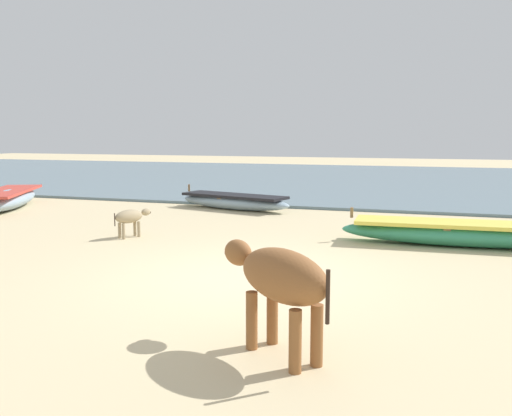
{
  "coord_description": "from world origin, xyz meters",
  "views": [
    {
      "loc": [
        2.5,
        -7.32,
        2.06
      ],
      "look_at": [
        -0.86,
        2.9,
        0.6
      ],
      "focal_mm": 38.68,
      "sensor_mm": 36.0,
      "label": 1
    }
  ],
  "objects": [
    {
      "name": "sea_water",
      "position": [
        0.0,
        17.29,
        0.04
      ],
      "size": [
        60.0,
        20.0,
        0.08
      ],
      "primitive_type": "cube",
      "color": "slate",
      "rests_on": "ground"
    },
    {
      "name": "fishing_boat_0",
      "position": [
        -8.72,
        4.89,
        0.28
      ],
      "size": [
        2.56,
        3.86,
        0.71
      ],
      "rotation": [
        0.0,
        0.0,
        5.16
      ],
      "color": "#8CA5B7",
      "rests_on": "ground"
    },
    {
      "name": "cow_adult_brown",
      "position": [
        1.17,
        -2.56,
        0.73
      ],
      "size": [
        1.4,
        1.17,
        1.02
      ],
      "rotation": [
        0.0,
        0.0,
        2.5
      ],
      "color": "brown",
      "rests_on": "ground"
    },
    {
      "name": "ground",
      "position": [
        0.0,
        0.0,
        0.0
      ],
      "size": [
        80.0,
        80.0,
        0.0
      ],
      "primitive_type": "plane",
      "color": "beige"
    },
    {
      "name": "calf_near_dun",
      "position": [
        -3.26,
        2.19,
        0.4
      ],
      "size": [
        0.51,
        0.83,
        0.56
      ],
      "rotation": [
        0.0,
        0.0,
        1.15
      ],
      "color": "tan",
      "rests_on": "ground"
    },
    {
      "name": "fishing_boat_3",
      "position": [
        -2.72,
        6.67,
        0.22
      ],
      "size": [
        3.54,
        1.67,
        0.6
      ],
      "rotation": [
        0.0,
        0.0,
        2.89
      ],
      "color": "#8CA5B7",
      "rests_on": "ground"
    },
    {
      "name": "fishing_boat_4",
      "position": [
        3.04,
        3.35,
        0.24
      ],
      "size": [
        4.54,
        1.08,
        0.64
      ],
      "rotation": [
        0.0,
        0.0,
        3.18
      ],
      "color": "#338C66",
      "rests_on": "ground"
    }
  ]
}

